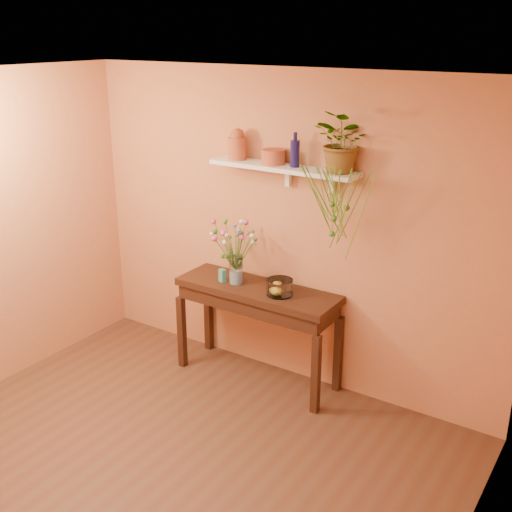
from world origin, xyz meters
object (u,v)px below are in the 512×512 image
blue_bottle (295,153)px  glass_bowl (280,288)px  terracotta_jug (237,145)px  sideboard (257,301)px  glass_vase (236,272)px  bouquet (233,240)px  spider_plant (344,142)px

blue_bottle → glass_bowl: 1.12m
terracotta_jug → blue_bottle: blue_bottle is taller
sideboard → glass_bowl: glass_bowl is taller
sideboard → terracotta_jug: size_ratio=5.56×
sideboard → blue_bottle: size_ratio=5.26×
glass_vase → bouquet: 0.30m
glass_vase → terracotta_jug: bearing=118.2°
spider_plant → glass_bowl: bearing=-156.7°
blue_bottle → glass_bowl: size_ratio=1.23×
bouquet → glass_bowl: size_ratio=2.08×
sideboard → terracotta_jug: bearing=155.2°
sideboard → bouquet: bouquet is taller
terracotta_jug → blue_bottle: (0.56, 0.00, -0.01)m
spider_plant → terracotta_jug: bearing=-179.0°
terracotta_jug → bouquet: (0.07, -0.18, -0.78)m
sideboard → glass_vase: (-0.20, -0.02, 0.23)m
sideboard → glass_bowl: size_ratio=6.50×
bouquet → glass_bowl: (0.47, 0.01, -0.34)m
blue_bottle → sideboard: bearing=-153.4°
terracotta_jug → glass_vase: (0.08, -0.16, -1.07)m
glass_vase → sideboard: bearing=6.6°
terracotta_jug → glass_bowl: bearing=-17.6°
blue_bottle → glass_vase: (-0.47, -0.16, -1.06)m
terracotta_jug → glass_bowl: 1.25m
terracotta_jug → blue_bottle: 0.56m
sideboard → glass_vase: bearing=-173.4°
spider_plant → glass_vase: 1.49m
spider_plant → glass_bowl: (-0.43, -0.19, -1.23)m
bouquet → sideboard: bearing=10.8°
sideboard → terracotta_jug: 1.35m
glass_vase → glass_bowl: (0.45, -0.01, -0.04)m
sideboard → spider_plant: (0.68, 0.15, 1.42)m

